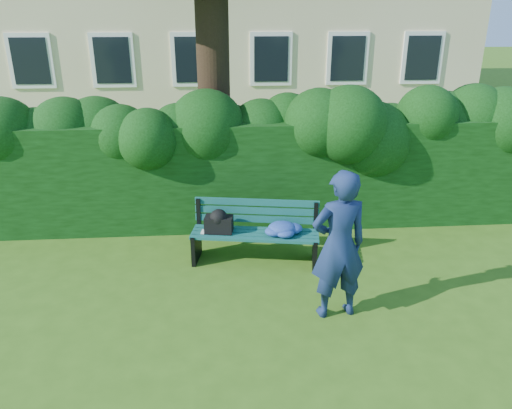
{
  "coord_description": "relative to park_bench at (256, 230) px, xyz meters",
  "views": [
    {
      "loc": [
        -0.51,
        -5.87,
        3.55
      ],
      "look_at": [
        0.0,
        0.6,
        0.95
      ],
      "focal_mm": 35.0,
      "sensor_mm": 36.0,
      "label": 1
    }
  ],
  "objects": [
    {
      "name": "ground",
      "position": [
        -0.01,
        -0.73,
        -0.5
      ],
      "size": [
        80.0,
        80.0,
        0.0
      ],
      "primitive_type": "plane",
      "color": "#345A15",
      "rests_on": "ground"
    },
    {
      "name": "hedge",
      "position": [
        -0.01,
        1.47,
        0.4
      ],
      "size": [
        10.0,
        1.0,
        1.8
      ],
      "color": "black",
      "rests_on": "ground"
    },
    {
      "name": "park_bench",
      "position": [
        0.0,
        0.0,
        0.0
      ],
      "size": [
        1.91,
        0.86,
        0.89
      ],
      "rotation": [
        0.0,
        0.0,
        -0.17
      ],
      "color": "#0D4343",
      "rests_on": "ground"
    },
    {
      "name": "man_reading",
      "position": [
        0.86,
        -1.44,
        0.43
      ],
      "size": [
        0.74,
        0.55,
        1.86
      ],
      "primitive_type": "imported",
      "rotation": [
        0.0,
        0.0,
        3.3
      ],
      "color": "#16264F",
      "rests_on": "ground"
    }
  ]
}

